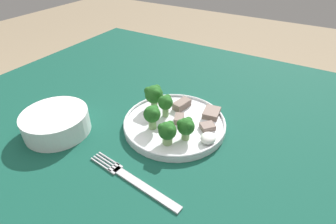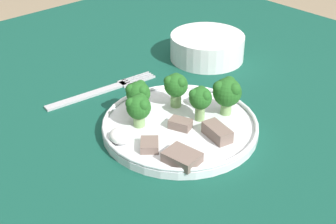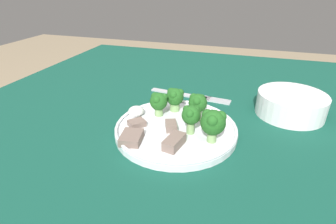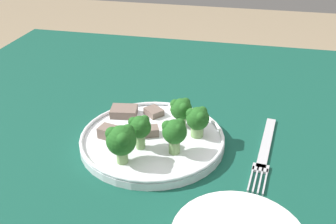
# 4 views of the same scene
# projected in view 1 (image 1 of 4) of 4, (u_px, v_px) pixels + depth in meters

# --- Properties ---
(table) EXTENTS (1.12, 1.11, 0.78)m
(table) POSITION_uv_depth(u_px,v_px,m) (149.00, 167.00, 0.64)
(table) COLOR #114738
(table) RESTS_ON ground_plane
(dinner_plate) EXTENTS (0.23, 0.23, 0.02)m
(dinner_plate) POSITION_uv_depth(u_px,v_px,m) (175.00, 123.00, 0.60)
(dinner_plate) COLOR white
(dinner_plate) RESTS_ON table
(fork) EXTENTS (0.04, 0.21, 0.00)m
(fork) POSITION_uv_depth(u_px,v_px,m) (134.00, 181.00, 0.47)
(fork) COLOR #B2B2B7
(fork) RESTS_ON table
(cream_bowl) EXTENTS (0.14, 0.14, 0.05)m
(cream_bowl) POSITION_uv_depth(u_px,v_px,m) (56.00, 123.00, 0.58)
(cream_bowl) COLOR white
(cream_bowl) RESTS_ON table
(broccoli_floret_near_rim_left) EXTENTS (0.04, 0.04, 0.05)m
(broccoli_floret_near_rim_left) POSITION_uv_depth(u_px,v_px,m) (167.00, 131.00, 0.52)
(broccoli_floret_near_rim_left) COLOR #7FA866
(broccoli_floret_near_rim_left) RESTS_ON dinner_plate
(broccoli_floret_center_left) EXTENTS (0.04, 0.04, 0.05)m
(broccoli_floret_center_left) POSITION_uv_depth(u_px,v_px,m) (186.00, 127.00, 0.53)
(broccoli_floret_center_left) COLOR #7FA866
(broccoli_floret_center_left) RESTS_ON dinner_plate
(broccoli_floret_back_left) EXTENTS (0.04, 0.04, 0.06)m
(broccoli_floret_back_left) POSITION_uv_depth(u_px,v_px,m) (154.00, 94.00, 0.62)
(broccoli_floret_back_left) COLOR #7FA866
(broccoli_floret_back_left) RESTS_ON dinner_plate
(broccoli_floret_front_left) EXTENTS (0.04, 0.04, 0.06)m
(broccoli_floret_front_left) POSITION_uv_depth(u_px,v_px,m) (152.00, 114.00, 0.56)
(broccoli_floret_front_left) COLOR #7FA866
(broccoli_floret_front_left) RESTS_ON dinner_plate
(broccoli_floret_center_back) EXTENTS (0.04, 0.03, 0.05)m
(broccoli_floret_center_back) POSITION_uv_depth(u_px,v_px,m) (165.00, 103.00, 0.60)
(broccoli_floret_center_back) COLOR #7FA866
(broccoli_floret_center_back) RESTS_ON dinner_plate
(meat_slice_front_slice) EXTENTS (0.04, 0.04, 0.01)m
(meat_slice_front_slice) POSITION_uv_depth(u_px,v_px,m) (207.00, 126.00, 0.57)
(meat_slice_front_slice) COLOR #756056
(meat_slice_front_slice) RESTS_ON dinner_plate
(meat_slice_middle_slice) EXTENTS (0.05, 0.04, 0.01)m
(meat_slice_middle_slice) POSITION_uv_depth(u_px,v_px,m) (212.00, 113.00, 0.61)
(meat_slice_middle_slice) COLOR #756056
(meat_slice_middle_slice) RESTS_ON dinner_plate
(meat_slice_rear_slice) EXTENTS (0.05, 0.03, 0.02)m
(meat_slice_rear_slice) POSITION_uv_depth(u_px,v_px,m) (182.00, 104.00, 0.64)
(meat_slice_rear_slice) COLOR #756056
(meat_slice_rear_slice) RESTS_ON dinner_plate
(meat_slice_edge_slice) EXTENTS (0.04, 0.03, 0.01)m
(meat_slice_edge_slice) POSITION_uv_depth(u_px,v_px,m) (179.00, 119.00, 0.59)
(meat_slice_edge_slice) COLOR #756056
(meat_slice_edge_slice) RESTS_ON dinner_plate
(sauce_dollop) EXTENTS (0.04, 0.03, 0.02)m
(sauce_dollop) POSITION_uv_depth(u_px,v_px,m) (208.00, 138.00, 0.54)
(sauce_dollop) COLOR white
(sauce_dollop) RESTS_ON dinner_plate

